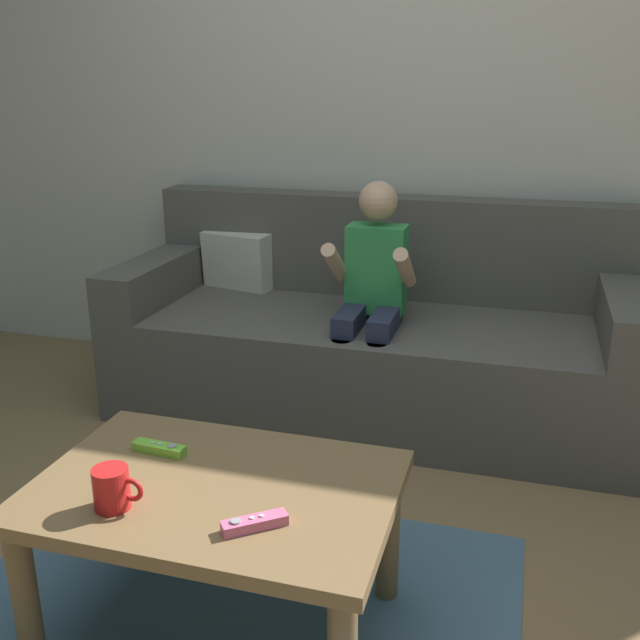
{
  "coord_description": "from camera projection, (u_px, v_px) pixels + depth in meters",
  "views": [
    {
      "loc": [
        0.5,
        -1.24,
        1.3
      ],
      "look_at": [
        -0.1,
        0.8,
        0.6
      ],
      "focal_mm": 40.43,
      "sensor_mm": 36.0,
      "label": 1
    }
  ],
  "objects": [
    {
      "name": "wall_back",
      "position": [
        416.0,
        95.0,
        2.99
      ],
      "size": [
        4.64,
        0.05,
        2.5
      ],
      "primitive_type": "cube",
      "color": "beige",
      "rests_on": "ground"
    },
    {
      "name": "coffee_table",
      "position": [
        216.0,
        509.0,
        1.7
      ],
      "size": [
        0.84,
        0.58,
        0.41
      ],
      "color": "brown",
      "rests_on": "ground"
    },
    {
      "name": "game_remote_pink_center",
      "position": [
        253.0,
        523.0,
        1.51
      ],
      "size": [
        0.13,
        0.11,
        0.03
      ],
      "color": "pink",
      "rests_on": "coffee_table"
    },
    {
      "name": "coffee_mug",
      "position": [
        113.0,
        488.0,
        1.57
      ],
      "size": [
        0.12,
        0.08,
        0.09
      ],
      "color": "red",
      "rests_on": "coffee_table"
    },
    {
      "name": "person_seated_on_couch",
      "position": [
        371.0,
        293.0,
        2.71
      ],
      "size": [
        0.31,
        0.39,
        0.95
      ],
      "color": "#282D47",
      "rests_on": "ground"
    },
    {
      "name": "game_remote_lime_near_edge",
      "position": [
        159.0,
        448.0,
        1.81
      ],
      "size": [
        0.14,
        0.05,
        0.03
      ],
      "color": "#72C638",
      "rests_on": "coffee_table"
    },
    {
      "name": "area_rug",
      "position": [
        222.0,
        626.0,
        1.8
      ],
      "size": [
        1.44,
        1.18,
        0.01
      ],
      "primitive_type": "cube",
      "color": "slate",
      "rests_on": "ground"
    },
    {
      "name": "couch",
      "position": [
        373.0,
        339.0,
        2.96
      ],
      "size": [
        2.05,
        0.8,
        0.85
      ],
      "color": "#56514C",
      "rests_on": "ground"
    }
  ]
}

